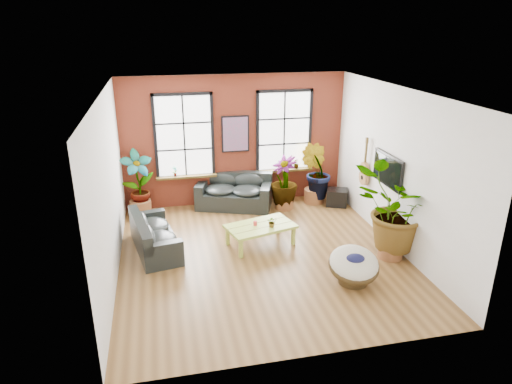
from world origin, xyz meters
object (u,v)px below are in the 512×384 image
sofa_left (153,236)px  coffee_table (260,227)px  sofa_back (234,192)px  papasan_chair (354,265)px

sofa_left → coffee_table: size_ratio=1.23×
sofa_back → sofa_left: bearing=-115.6°
sofa_left → papasan_chair: bearing=-130.8°
sofa_back → papasan_chair: size_ratio=1.96×
sofa_back → coffee_table: 2.40m
coffee_table → papasan_chair: 2.40m
sofa_back → papasan_chair: sofa_back is taller
sofa_back → coffee_table: size_ratio=1.31×
sofa_back → sofa_left: (-2.19, -2.16, -0.06)m
sofa_left → coffee_table: bearing=-106.3°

